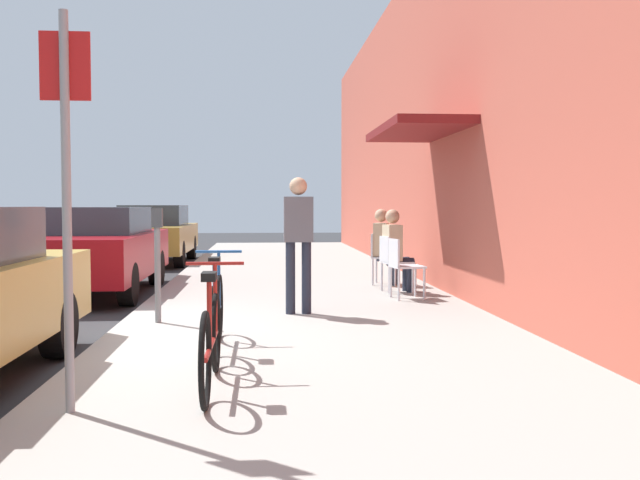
{
  "coord_description": "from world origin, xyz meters",
  "views": [
    {
      "loc": [
        1.67,
        -7.24,
        1.48
      ],
      "look_at": [
        2.75,
        6.01,
        0.81
      ],
      "focal_mm": 39.18,
      "sensor_mm": 36.0,
      "label": 1
    }
  ],
  "objects_px": {
    "cafe_chair_0": "(402,264)",
    "parked_car_2": "(154,233)",
    "seated_patron_1": "(396,247)",
    "bicycle_0": "(211,341)",
    "street_sign": "(66,180)",
    "bicycle_1": "(216,311)",
    "cafe_chair_2": "(381,255)",
    "seated_patron_2": "(384,244)",
    "cafe_chair_1": "(392,260)",
    "parked_car_1": "(95,249)",
    "pedestrian_standing": "(298,234)",
    "parking_meter": "(157,256)"
  },
  "relations": [
    {
      "from": "bicycle_0",
      "to": "cafe_chair_2",
      "type": "xyz_separation_m",
      "value": [
        2.39,
        6.64,
        0.14
      ]
    },
    {
      "from": "parked_car_1",
      "to": "cafe_chair_0",
      "type": "distance_m",
      "value": 5.1
    },
    {
      "from": "cafe_chair_0",
      "to": "parked_car_2",
      "type": "bearing_deg",
      "value": 120.65
    },
    {
      "from": "bicycle_0",
      "to": "cafe_chair_2",
      "type": "bearing_deg",
      "value": 70.2
    },
    {
      "from": "cafe_chair_0",
      "to": "street_sign",
      "type": "bearing_deg",
      "value": -121.67
    },
    {
      "from": "cafe_chair_2",
      "to": "bicycle_0",
      "type": "bearing_deg",
      "value": -109.8
    },
    {
      "from": "parking_meter",
      "to": "cafe_chair_0",
      "type": "height_order",
      "value": "parking_meter"
    },
    {
      "from": "cafe_chair_2",
      "to": "pedestrian_standing",
      "type": "relative_size",
      "value": 0.51
    },
    {
      "from": "cafe_chair_2",
      "to": "seated_patron_1",
      "type": "bearing_deg",
      "value": -86.96
    },
    {
      "from": "cafe_chair_1",
      "to": "seated_patron_1",
      "type": "distance_m",
      "value": 0.2
    },
    {
      "from": "seated_patron_2",
      "to": "bicycle_1",
      "type": "bearing_deg",
      "value": -115.8
    },
    {
      "from": "seated_patron_2",
      "to": "pedestrian_standing",
      "type": "bearing_deg",
      "value": -117.62
    },
    {
      "from": "cafe_chair_1",
      "to": "cafe_chair_2",
      "type": "bearing_deg",
      "value": 89.82
    },
    {
      "from": "parked_car_1",
      "to": "cafe_chair_2",
      "type": "relative_size",
      "value": 5.06
    },
    {
      "from": "parked_car_2",
      "to": "bicycle_1",
      "type": "height_order",
      "value": "parked_car_2"
    },
    {
      "from": "street_sign",
      "to": "bicycle_0",
      "type": "xyz_separation_m",
      "value": [
        0.88,
        0.5,
        -1.16
      ]
    },
    {
      "from": "street_sign",
      "to": "cafe_chair_0",
      "type": "relative_size",
      "value": 2.99
    },
    {
      "from": "parking_meter",
      "to": "street_sign",
      "type": "height_order",
      "value": "street_sign"
    },
    {
      "from": "parking_meter",
      "to": "street_sign",
      "type": "relative_size",
      "value": 0.51
    },
    {
      "from": "cafe_chair_0",
      "to": "seated_patron_1",
      "type": "bearing_deg",
      "value": 85.66
    },
    {
      "from": "street_sign",
      "to": "cafe_chair_1",
      "type": "height_order",
      "value": "street_sign"
    },
    {
      "from": "parked_car_1",
      "to": "parked_car_2",
      "type": "distance_m",
      "value": 6.25
    },
    {
      "from": "seated_patron_1",
      "to": "cafe_chair_1",
      "type": "bearing_deg",
      "value": -172.21
    },
    {
      "from": "parked_car_2",
      "to": "cafe_chair_2",
      "type": "xyz_separation_m",
      "value": [
        4.77,
        -6.2,
        -0.13
      ]
    },
    {
      "from": "bicycle_1",
      "to": "seated_patron_1",
      "type": "height_order",
      "value": "seated_patron_1"
    },
    {
      "from": "cafe_chair_2",
      "to": "parked_car_2",
      "type": "bearing_deg",
      "value": 127.58
    },
    {
      "from": "seated_patron_1",
      "to": "seated_patron_2",
      "type": "relative_size",
      "value": 1.0
    },
    {
      "from": "parking_meter",
      "to": "pedestrian_standing",
      "type": "relative_size",
      "value": 0.78
    },
    {
      "from": "parked_car_1",
      "to": "parked_car_2",
      "type": "relative_size",
      "value": 1.0
    },
    {
      "from": "bicycle_0",
      "to": "seated_patron_2",
      "type": "bearing_deg",
      "value": 69.71
    },
    {
      "from": "parked_car_2",
      "to": "seated_patron_1",
      "type": "xyz_separation_m",
      "value": [
        4.83,
        -7.26,
        0.06
      ]
    },
    {
      "from": "cafe_chair_1",
      "to": "cafe_chair_2",
      "type": "distance_m",
      "value": 1.07
    },
    {
      "from": "cafe_chair_0",
      "to": "cafe_chair_2",
      "type": "xyz_separation_m",
      "value": [
        0.0,
        1.84,
        0.0
      ]
    },
    {
      "from": "seated_patron_1",
      "to": "street_sign",
      "type": "bearing_deg",
      "value": -118.68
    },
    {
      "from": "parked_car_1",
      "to": "parking_meter",
      "type": "xyz_separation_m",
      "value": [
        1.55,
        -3.59,
        0.13
      ]
    },
    {
      "from": "bicycle_1",
      "to": "seated_patron_2",
      "type": "xyz_separation_m",
      "value": [
        2.51,
        5.19,
        0.34
      ]
    },
    {
      "from": "street_sign",
      "to": "bicycle_1",
      "type": "distance_m",
      "value": 2.4
    },
    {
      "from": "street_sign",
      "to": "seated_patron_2",
      "type": "bearing_deg",
      "value": 64.95
    },
    {
      "from": "pedestrian_standing",
      "to": "seated_patron_2",
      "type": "bearing_deg",
      "value": 62.38
    },
    {
      "from": "seated_patron_2",
      "to": "parked_car_2",
      "type": "bearing_deg",
      "value": 127.82
    },
    {
      "from": "parked_car_2",
      "to": "parking_meter",
      "type": "distance_m",
      "value": 9.97
    },
    {
      "from": "parked_car_2",
      "to": "bicycle_0",
      "type": "relative_size",
      "value": 2.57
    },
    {
      "from": "parked_car_2",
      "to": "street_sign",
      "type": "xyz_separation_m",
      "value": [
        1.5,
        -13.34,
        0.88
      ]
    },
    {
      "from": "bicycle_1",
      "to": "pedestrian_standing",
      "type": "relative_size",
      "value": 1.01
    },
    {
      "from": "bicycle_0",
      "to": "seated_patron_1",
      "type": "distance_m",
      "value": 6.11
    },
    {
      "from": "cafe_chair_1",
      "to": "seated_patron_1",
      "type": "xyz_separation_m",
      "value": [
        0.06,
        0.01,
        0.19
      ]
    },
    {
      "from": "parking_meter",
      "to": "cafe_chair_0",
      "type": "bearing_deg",
      "value": 29.23
    },
    {
      "from": "bicycle_1",
      "to": "cafe_chair_2",
      "type": "height_order",
      "value": "bicycle_1"
    },
    {
      "from": "parked_car_1",
      "to": "pedestrian_standing",
      "type": "bearing_deg",
      "value": -43.88
    },
    {
      "from": "bicycle_1",
      "to": "pedestrian_standing",
      "type": "xyz_separation_m",
      "value": [
        0.88,
        2.08,
        0.64
      ]
    }
  ]
}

